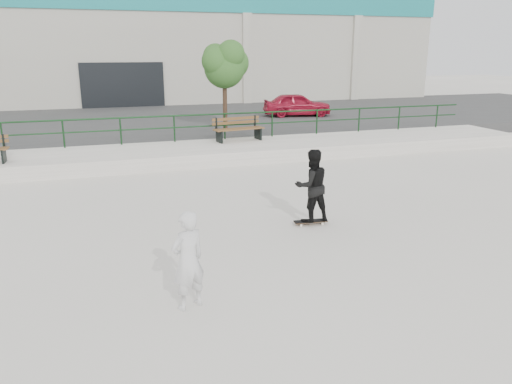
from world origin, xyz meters
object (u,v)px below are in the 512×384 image
object	(u,v)px
skateboard	(311,221)
bench_right	(238,129)
tree	(225,63)
standing_skater	(312,186)
red_car	(297,104)
seated_skater	(188,260)

from	to	relation	value
skateboard	bench_right	bearing A→B (deg)	90.36
bench_right	tree	size ratio (longest dim) A/B	0.53
skateboard	standing_skater	world-z (taller)	standing_skater
tree	skateboard	xyz separation A→B (m)	(-0.92, -11.13, -3.30)
tree	skateboard	bearing A→B (deg)	-94.71
tree	red_car	bearing A→B (deg)	37.19
skateboard	standing_skater	distance (m)	0.87
skateboard	seated_skater	bearing A→B (deg)	-133.82
skateboard	seated_skater	world-z (taller)	seated_skater
red_car	skateboard	size ratio (longest dim) A/B	4.52
tree	skateboard	size ratio (longest dim) A/B	4.83
bench_right	seated_skater	xyz separation A→B (m)	(-4.15, -11.51, -0.16)
tree	seated_skater	xyz separation A→B (m)	(-4.34, -14.09, -2.58)
tree	red_car	distance (m)	6.60
red_car	standing_skater	world-z (taller)	standing_skater
standing_skater	seated_skater	world-z (taller)	standing_skater
tree	skateboard	world-z (taller)	tree
skateboard	seated_skater	size ratio (longest dim) A/B	0.50
red_car	skateboard	world-z (taller)	red_car
bench_right	seated_skater	distance (m)	12.23
skateboard	seated_skater	distance (m)	4.58
bench_right	tree	bearing A→B (deg)	77.40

